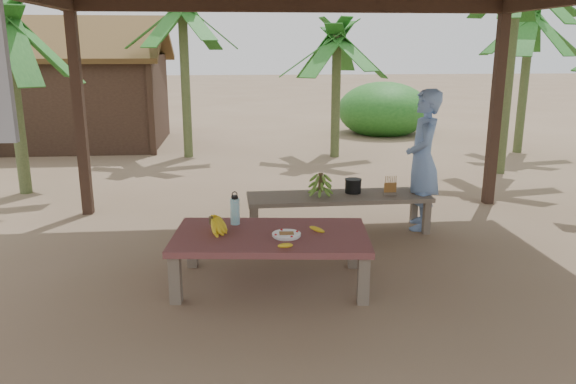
{
  "coord_description": "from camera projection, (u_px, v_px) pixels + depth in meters",
  "views": [
    {
      "loc": [
        -0.79,
        -5.19,
        2.19
      ],
      "look_at": [
        -0.29,
        0.13,
        0.8
      ],
      "focal_mm": 35.0,
      "sensor_mm": 36.0,
      "label": 1
    }
  ],
  "objects": [
    {
      "name": "ground",
      "position": [
        318.0,
        272.0,
        5.62
      ],
      "size": [
        80.0,
        80.0,
        0.0
      ],
      "primitive_type": "plane",
      "color": "brown",
      "rests_on": "ground"
    },
    {
      "name": "work_table",
      "position": [
        271.0,
        240.0,
        5.23
      ],
      "size": [
        1.89,
        1.18,
        0.5
      ],
      "rotation": [
        0.0,
        0.0,
        -0.1
      ],
      "color": "brown",
      "rests_on": "ground"
    },
    {
      "name": "bench",
      "position": [
        339.0,
        200.0,
        6.77
      ],
      "size": [
        2.21,
        0.64,
        0.45
      ],
      "rotation": [
        0.0,
        0.0,
        0.02
      ],
      "color": "brown",
      "rests_on": "ground"
    },
    {
      "name": "ripe_banana_bunch",
      "position": [
        211.0,
        224.0,
        5.21
      ],
      "size": [
        0.29,
        0.25,
        0.17
      ],
      "primitive_type": null,
      "rotation": [
        0.0,
        0.0,
        -0.02
      ],
      "color": "yellow",
      "rests_on": "work_table"
    },
    {
      "name": "plate",
      "position": [
        286.0,
        235.0,
        5.13
      ],
      "size": [
        0.27,
        0.27,
        0.04
      ],
      "color": "white",
      "rests_on": "work_table"
    },
    {
      "name": "loose_banana_front",
      "position": [
        285.0,
        245.0,
        4.84
      ],
      "size": [
        0.16,
        0.1,
        0.04
      ],
      "primitive_type": "ellipsoid",
      "rotation": [
        0.0,
        0.0,
        1.96
      ],
      "color": "yellow",
      "rests_on": "work_table"
    },
    {
      "name": "loose_banana_side",
      "position": [
        317.0,
        229.0,
        5.27
      ],
      "size": [
        0.15,
        0.15,
        0.04
      ],
      "primitive_type": "ellipsoid",
      "rotation": [
        0.0,
        0.0,
        0.79
      ],
      "color": "yellow",
      "rests_on": "work_table"
    },
    {
      "name": "water_flask",
      "position": [
        235.0,
        210.0,
        5.46
      ],
      "size": [
        0.09,
        0.09,
        0.33
      ],
      "color": "#44B9D4",
      "rests_on": "work_table"
    },
    {
      "name": "green_banana_stalk",
      "position": [
        321.0,
        184.0,
        6.7
      ],
      "size": [
        0.26,
        0.26,
        0.29
      ],
      "primitive_type": null,
      "rotation": [
        0.0,
        0.0,
        0.02
      ],
      "color": "#598C2D",
      "rests_on": "bench"
    },
    {
      "name": "cooking_pot",
      "position": [
        353.0,
        186.0,
        6.85
      ],
      "size": [
        0.19,
        0.19,
        0.17
      ],
      "primitive_type": "cylinder",
      "color": "black",
      "rests_on": "bench"
    },
    {
      "name": "skewer_rack",
      "position": [
        390.0,
        185.0,
        6.75
      ],
      "size": [
        0.18,
        0.08,
        0.24
      ],
      "primitive_type": null,
      "rotation": [
        0.0,
        0.0,
        0.02
      ],
      "color": "#A57F47",
      "rests_on": "bench"
    },
    {
      "name": "woman",
      "position": [
        423.0,
        160.0,
        6.79
      ],
      "size": [
        0.55,
        0.7,
        1.71
      ],
      "primitive_type": "imported",
      "rotation": [
        0.0,
        0.0,
        -1.82
      ],
      "color": "#6D8FCE",
      "rests_on": "ground"
    },
    {
      "name": "hut",
      "position": [
        70.0,
        96.0,
        12.65
      ],
      "size": [
        4.4,
        3.43,
        2.85
      ],
      "color": "black",
      "rests_on": "ground"
    },
    {
      "name": "banana_plant_n",
      "position": [
        337.0,
        50.0,
        10.95
      ],
      "size": [
        1.8,
        1.8,
        2.6
      ],
      "color": "#596638",
      "rests_on": "ground"
    },
    {
      "name": "banana_plant_nw",
      "position": [
        183.0,
        20.0,
        10.78
      ],
      "size": [
        1.8,
        1.8,
        3.16
      ],
      "color": "#596638",
      "rests_on": "ground"
    },
    {
      "name": "banana_plant_w",
      "position": [
        8.0,
        39.0,
        8.06
      ],
      "size": [
        1.8,
        1.8,
        2.78
      ],
      "color": "#596638",
      "rests_on": "ground"
    },
    {
      "name": "banana_plant_far",
      "position": [
        530.0,
        29.0,
        11.32
      ],
      "size": [
        1.8,
        1.8,
        3.01
      ],
      "color": "#596638",
      "rests_on": "ground"
    }
  ]
}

